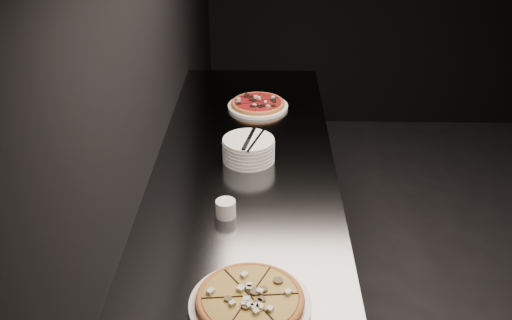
{
  "coord_description": "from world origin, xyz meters",
  "views": [
    {
      "loc": [
        -2.04,
        -1.93,
        2.07
      ],
      "look_at": [
        -2.08,
        -0.03,
        1.02
      ],
      "focal_mm": 40.0,
      "sensor_mm": 36.0,
      "label": 1
    }
  ],
  "objects_px": {
    "pizza_tomato": "(258,104)",
    "pizza_mushroom": "(250,301)",
    "ramekin": "(226,208)",
    "cutlery": "(250,140)",
    "counter": "(245,269)",
    "plate_stack": "(249,149)"
  },
  "relations": [
    {
      "from": "pizza_mushroom",
      "to": "ramekin",
      "type": "height_order",
      "value": "ramekin"
    },
    {
      "from": "cutlery",
      "to": "pizza_tomato",
      "type": "bearing_deg",
      "value": 99.25
    },
    {
      "from": "counter",
      "to": "cutlery",
      "type": "bearing_deg",
      "value": 79.7
    },
    {
      "from": "counter",
      "to": "plate_stack",
      "type": "xyz_separation_m",
      "value": [
        0.02,
        0.15,
        0.51
      ]
    },
    {
      "from": "ramekin",
      "to": "counter",
      "type": "bearing_deg",
      "value": 78.98
    },
    {
      "from": "cutlery",
      "to": "counter",
      "type": "bearing_deg",
      "value": -88.87
    },
    {
      "from": "cutlery",
      "to": "ramekin",
      "type": "xyz_separation_m",
      "value": [
        -0.08,
        -0.4,
        -0.07
      ]
    },
    {
      "from": "plate_stack",
      "to": "cutlery",
      "type": "xyz_separation_m",
      "value": [
        0.01,
        -0.02,
        0.05
      ]
    },
    {
      "from": "counter",
      "to": "plate_stack",
      "type": "distance_m",
      "value": 0.53
    },
    {
      "from": "pizza_tomato",
      "to": "pizza_mushroom",
      "type": "bearing_deg",
      "value": -89.92
    },
    {
      "from": "pizza_mushroom",
      "to": "pizza_tomato",
      "type": "relative_size",
      "value": 0.99
    },
    {
      "from": "pizza_mushroom",
      "to": "cutlery",
      "type": "xyz_separation_m",
      "value": [
        -0.02,
        0.85,
        0.08
      ]
    },
    {
      "from": "pizza_mushroom",
      "to": "pizza_tomato",
      "type": "distance_m",
      "value": 1.4
    },
    {
      "from": "counter",
      "to": "pizza_mushroom",
      "type": "relative_size",
      "value": 7.0
    },
    {
      "from": "counter",
      "to": "pizza_tomato",
      "type": "xyz_separation_m",
      "value": [
        0.05,
        0.68,
        0.48
      ]
    },
    {
      "from": "plate_stack",
      "to": "ramekin",
      "type": "xyz_separation_m",
      "value": [
        -0.07,
        -0.41,
        -0.01
      ]
    },
    {
      "from": "cutlery",
      "to": "ramekin",
      "type": "distance_m",
      "value": 0.41
    },
    {
      "from": "counter",
      "to": "ramekin",
      "type": "height_order",
      "value": "ramekin"
    },
    {
      "from": "pizza_mushroom",
      "to": "cutlery",
      "type": "height_order",
      "value": "cutlery"
    },
    {
      "from": "plate_stack",
      "to": "ramekin",
      "type": "relative_size",
      "value": 2.99
    },
    {
      "from": "pizza_tomato",
      "to": "ramekin",
      "type": "xyz_separation_m",
      "value": [
        -0.1,
        -0.95,
        0.01
      ]
    },
    {
      "from": "pizza_tomato",
      "to": "ramekin",
      "type": "relative_size",
      "value": 4.95
    }
  ]
}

